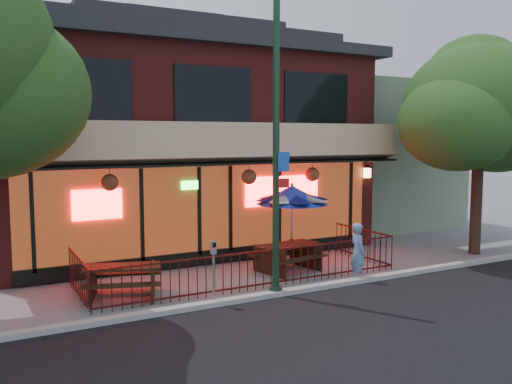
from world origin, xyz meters
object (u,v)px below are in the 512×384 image
picnic_table_left (123,277)px  pedestrian (358,252)px  street_tree_right (479,99)px  patio_umbrella (292,195)px  picnic_table_right (288,253)px  street_light (276,164)px  parking_meter_near (214,262)px

picnic_table_left → pedestrian: pedestrian is taller
street_tree_right → patio_umbrella: 6.84m
picnic_table_right → pedestrian: 2.06m
street_light → picnic_table_left: size_ratio=3.29×
street_light → picnic_table_right: size_ratio=3.45×
street_tree_right → parking_meter_near: bearing=-174.2°
picnic_table_right → parking_meter_near: parking_meter_near is taller
patio_umbrella → pedestrian: 2.82m
patio_umbrella → street_light: bearing=-128.7°
street_light → pedestrian: street_light is taller
picnic_table_left → picnic_table_right: (4.75, 0.31, 0.01)m
street_light → patio_umbrella: (2.05, 2.56, -1.08)m
patio_umbrella → parking_meter_near: bearing=-145.1°
picnic_table_left → patio_umbrella: 5.65m
street_light → street_tree_right: street_tree_right is taller
street_light → street_tree_right: bearing=7.0°
picnic_table_left → pedestrian: size_ratio=1.38×
patio_umbrella → street_tree_right: bearing=-14.7°
street_light → picnic_table_left: (-3.28, 1.53, -2.65)m
street_tree_right → picnic_table_left: street_tree_right is taller
street_tree_right → picnic_table_left: (-11.32, 0.54, -4.46)m
street_tree_right → parking_meter_near: (-9.66, -0.99, -3.97)m
street_light → patio_umbrella: bearing=51.3°
parking_meter_near → pedestrian: bearing=1.4°
picnic_table_left → parking_meter_near: (1.66, -1.53, 0.49)m
street_light → parking_meter_near: 2.70m
picnic_table_left → pedestrian: (5.84, -1.43, 0.27)m
patio_umbrella → pedestrian: bearing=-78.3°
picnic_table_left → street_light: bearing=-25.0°
patio_umbrella → pedestrian: patio_umbrella is taller
street_tree_right → street_light: bearing=-173.0°
picnic_table_right → picnic_table_left: bearing=-176.3°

